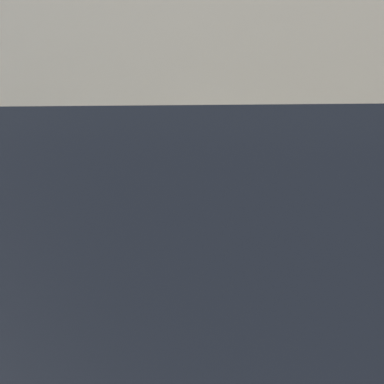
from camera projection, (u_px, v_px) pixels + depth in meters
sidewalk at (177, 271)px, 4.22m from camera, size 24.00×2.80×0.11m
building_facade at (216, 26)px, 5.71m from camera, size 24.00×0.30×6.22m
parking_meter at (192, 178)px, 3.04m from camera, size 0.19×0.13×1.60m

